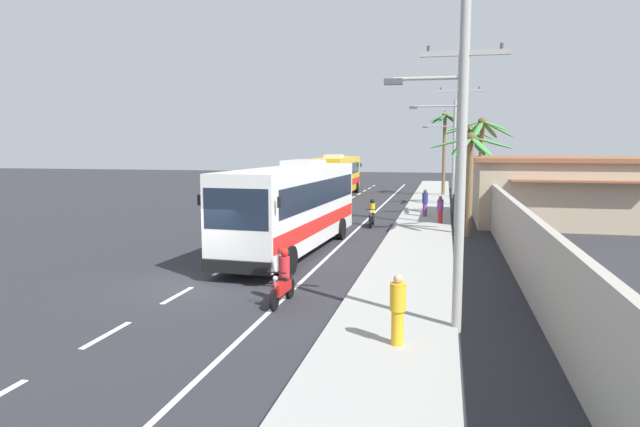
# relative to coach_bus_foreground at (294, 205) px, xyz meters

# --- Properties ---
(ground_plane) EXTENTS (160.00, 160.00, 0.00)m
(ground_plane) POSITION_rel_coach_bus_foreground_xyz_m (-1.60, -6.41, -2.05)
(ground_plane) COLOR #28282D
(sidewalk_kerb) EXTENTS (3.20, 90.00, 0.14)m
(sidewalk_kerb) POSITION_rel_coach_bus_foreground_xyz_m (5.20, 3.59, -1.98)
(sidewalk_kerb) COLOR #999993
(sidewalk_kerb) RESTS_ON ground
(lane_markings) EXTENTS (3.46, 71.00, 0.01)m
(lane_markings) POSITION_rel_coach_bus_foreground_xyz_m (0.44, 8.01, -2.05)
(lane_markings) COLOR white
(lane_markings) RESTS_ON ground
(boundary_wall) EXTENTS (0.24, 60.00, 2.52)m
(boundary_wall) POSITION_rel_coach_bus_foreground_xyz_m (9.00, 7.59, -0.79)
(boundary_wall) COLOR #9E998E
(boundary_wall) RESTS_ON ground
(coach_bus_foreground) EXTENTS (3.41, 12.36, 3.95)m
(coach_bus_foreground) POSITION_rel_coach_bus_foreground_xyz_m (0.00, 0.00, 0.00)
(coach_bus_foreground) COLOR silver
(coach_bus_foreground) RESTS_ON ground
(coach_bus_far_lane) EXTENTS (3.04, 10.92, 3.80)m
(coach_bus_far_lane) POSITION_rel_coach_bus_foreground_xyz_m (-3.30, 26.88, -0.08)
(coach_bus_far_lane) COLOR gold
(coach_bus_far_lane) RESTS_ON ground
(motorcycle_beside_bus) EXTENTS (0.56, 1.96, 1.63)m
(motorcycle_beside_bus) POSITION_rel_coach_bus_foreground_xyz_m (1.84, -7.93, -1.39)
(motorcycle_beside_bus) COLOR black
(motorcycle_beside_bus) RESTS_ON ground
(motorcycle_trailing) EXTENTS (0.56, 1.96, 1.57)m
(motorcycle_trailing) POSITION_rel_coach_bus_foreground_xyz_m (2.35, 8.28, -1.41)
(motorcycle_trailing) COLOR black
(motorcycle_trailing) RESTS_ON ground
(pedestrian_near_kerb) EXTENTS (0.36, 0.36, 1.71)m
(pedestrian_near_kerb) POSITION_rel_coach_bus_foreground_xyz_m (5.19, 12.50, -1.02)
(pedestrian_near_kerb) COLOR #75388E
(pedestrian_near_kerb) RESTS_ON sidewalk_kerb
(pedestrian_midwalk) EXTENTS (0.36, 0.36, 1.58)m
(pedestrian_midwalk) POSITION_rel_coach_bus_foreground_xyz_m (6.17, 9.46, -1.09)
(pedestrian_midwalk) COLOR red
(pedestrian_midwalk) RESTS_ON sidewalk_kerb
(pedestrian_far_walk) EXTENTS (0.36, 0.36, 1.62)m
(pedestrian_far_walk) POSITION_rel_coach_bus_foreground_xyz_m (5.44, -11.01, -1.07)
(pedestrian_far_walk) COLOR gold
(pedestrian_far_walk) RESTS_ON sidewalk_kerb
(utility_pole_nearest) EXTENTS (2.92, 0.24, 8.22)m
(utility_pole_nearest) POSITION_rel_coach_bus_foreground_xyz_m (6.70, -9.40, 2.33)
(utility_pole_nearest) COLOR #9E9E99
(utility_pole_nearest) RESTS_ON ground
(utility_pole_mid) EXTENTS (4.00, 0.24, 9.39)m
(utility_pole_mid) POSITION_rel_coach_bus_foreground_xyz_m (6.95, 8.82, 2.94)
(utility_pole_mid) COLOR #9E9E99
(utility_pole_mid) RESTS_ON ground
(utility_pole_far) EXTENTS (3.85, 0.24, 8.44)m
(utility_pole_far) POSITION_rel_coach_bus_foreground_xyz_m (6.97, 27.03, 2.49)
(utility_pole_far) COLOR #9E9E99
(utility_pole_far) RESTS_ON ground
(palm_nearest) EXTENTS (3.69, 3.44, 6.18)m
(palm_nearest) POSITION_rel_coach_bus_foreground_xyz_m (8.00, 19.67, 2.58)
(palm_nearest) COLOR brown
(palm_nearest) RESTS_ON ground
(palm_second) EXTENTS (2.93, 3.04, 7.63)m
(palm_second) POSITION_rel_coach_bus_foreground_xyz_m (6.25, 28.94, 3.32)
(palm_second) COLOR brown
(palm_second) RESTS_ON ground
(palm_third) EXTENTS (4.02, 3.70, 6.32)m
(palm_third) POSITION_rel_coach_bus_foreground_xyz_m (8.56, 12.70, 2.50)
(palm_third) COLOR brown
(palm_third) RESTS_ON ground
(palm_fourth) EXTENTS (4.10, 3.61, 5.26)m
(palm_fourth) POSITION_rel_coach_bus_foreground_xyz_m (7.60, 5.65, 1.76)
(palm_fourth) COLOR brown
(palm_fourth) RESTS_ON ground
(roadside_building) EXTENTS (10.76, 9.04, 3.94)m
(roadside_building) POSITION_rel_coach_bus_foreground_xyz_m (13.29, 11.96, -0.07)
(roadside_building) COLOR tan
(roadside_building) RESTS_ON ground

